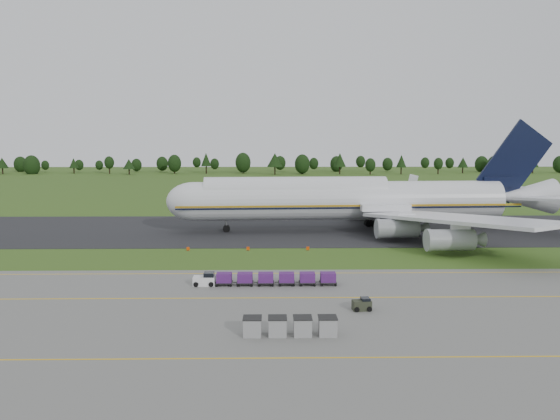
{
  "coord_description": "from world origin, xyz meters",
  "views": [
    {
      "loc": [
        0.16,
        -84.71,
        18.6
      ],
      "look_at": [
        1.57,
        2.0,
        7.48
      ],
      "focal_mm": 35.0,
      "sensor_mm": 36.0,
      "label": 1
    }
  ],
  "objects_px": {
    "utility_cart": "(362,305)",
    "edge_markers": "(248,249)",
    "baggage_train": "(263,278)",
    "uld_row": "(290,326)",
    "aircraft": "(355,199)"
  },
  "relations": [
    {
      "from": "utility_cart",
      "to": "edge_markers",
      "type": "xyz_separation_m",
      "value": [
        -13.87,
        33.3,
        -0.32
      ]
    },
    {
      "from": "edge_markers",
      "to": "baggage_train",
      "type": "bearing_deg",
      "value": -82.72
    },
    {
      "from": "baggage_train",
      "to": "edge_markers",
      "type": "bearing_deg",
      "value": 97.28
    },
    {
      "from": "baggage_train",
      "to": "uld_row",
      "type": "relative_size",
      "value": 2.04
    },
    {
      "from": "utility_cart",
      "to": "baggage_train",
      "type": "bearing_deg",
      "value": 135.98
    },
    {
      "from": "baggage_train",
      "to": "edge_markers",
      "type": "height_order",
      "value": "baggage_train"
    },
    {
      "from": "utility_cart",
      "to": "edge_markers",
      "type": "distance_m",
      "value": 36.07
    },
    {
      "from": "aircraft",
      "to": "baggage_train",
      "type": "xyz_separation_m",
      "value": [
        -18.4,
        -42.85,
        -5.61
      ]
    },
    {
      "from": "aircraft",
      "to": "edge_markers",
      "type": "height_order",
      "value": "aircraft"
    },
    {
      "from": "aircraft",
      "to": "uld_row",
      "type": "height_order",
      "value": "aircraft"
    },
    {
      "from": "uld_row",
      "to": "utility_cart",
      "type": "bearing_deg",
      "value": 43.05
    },
    {
      "from": "edge_markers",
      "to": "aircraft",
      "type": "bearing_deg",
      "value": 43.42
    },
    {
      "from": "edge_markers",
      "to": "uld_row",
      "type": "bearing_deg",
      "value": -82.03
    },
    {
      "from": "baggage_train",
      "to": "aircraft",
      "type": "bearing_deg",
      "value": 66.76
    },
    {
      "from": "baggage_train",
      "to": "edge_markers",
      "type": "xyz_separation_m",
      "value": [
        -2.9,
        22.7,
        -0.66
      ]
    }
  ]
}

